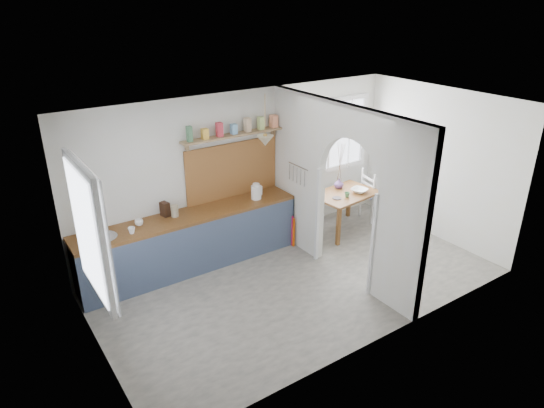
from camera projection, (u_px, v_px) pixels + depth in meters
floor at (300, 282)px, 7.25m from camera, size 5.80×3.20×0.01m
ceiling at (304, 109)px, 6.21m from camera, size 5.80×3.20×0.01m
walls at (302, 202)px, 6.73m from camera, size 5.81×3.21×2.60m
partition at (338, 181)px, 7.08m from camera, size 0.12×3.20×2.60m
kitchen_window at (87, 232)px, 5.12m from camera, size 0.10×1.16×1.50m
nook_window at (329, 136)px, 8.72m from camera, size 1.76×0.10×1.30m
counter at (190, 240)px, 7.50m from camera, size 3.50×0.60×0.90m
sink at (103, 238)px, 6.63m from camera, size 0.40×0.40×0.02m
backsplash at (232, 170)px, 7.80m from camera, size 1.65×0.03×0.90m
shelf at (234, 132)px, 7.48m from camera, size 1.75×0.20×0.21m
pendant_lamp at (265, 141)px, 7.45m from camera, size 0.26×0.26×0.16m
utensil_rail at (298, 166)px, 7.67m from camera, size 0.02×0.50×0.02m
dining_table at (344, 211)px, 8.71m from camera, size 1.24×0.91×0.72m
chair_left at (306, 215)px, 8.30m from camera, size 0.54×0.54×0.94m
chair_right at (376, 195)px, 9.11m from camera, size 0.53×0.53×0.98m
kettle at (256, 191)px, 7.82m from camera, size 0.26×0.22×0.27m
mug_a at (132, 230)px, 6.71m from camera, size 0.12×0.12×0.09m
mug_b at (139, 223)px, 6.94m from camera, size 0.14×0.14×0.09m
knife_block at (165, 209)px, 7.22m from camera, size 0.13×0.16×0.22m
jar at (175, 211)px, 7.21m from camera, size 0.12×0.12×0.17m
towel_magenta at (292, 231)px, 8.19m from camera, size 0.02×0.03×0.55m
towel_orange at (294, 233)px, 8.17m from camera, size 0.02×0.03×0.54m
bowl at (359, 190)px, 8.58m from camera, size 0.35×0.35×0.07m
table_cup at (347, 195)px, 8.37m from camera, size 0.12×0.12×0.09m
plate at (337, 198)px, 8.33m from camera, size 0.18×0.18×0.01m
vase at (339, 183)px, 8.74m from camera, size 0.18×0.18×0.18m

